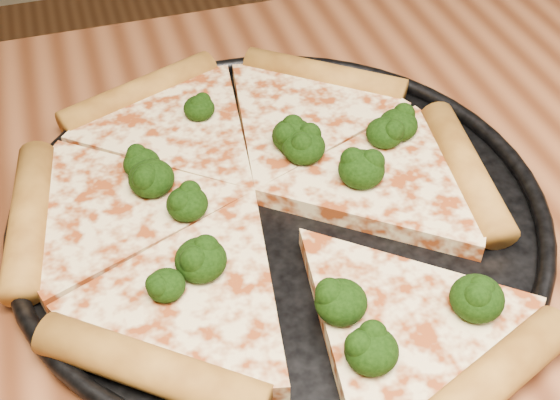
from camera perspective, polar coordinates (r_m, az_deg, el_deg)
name	(u,v)px	position (r m, az deg, el deg)	size (l,w,h in m)	color
pizza_pan	(280,208)	(0.55, 0.00, -0.61)	(0.40, 0.40, 0.02)	black
pizza	(262,199)	(0.54, -1.40, 0.08)	(0.37, 0.43, 0.03)	#FFDA9C
broccoli_florets	(295,198)	(0.53, 1.16, 0.12)	(0.24, 0.29, 0.03)	black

